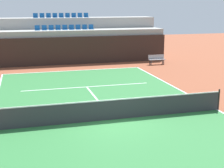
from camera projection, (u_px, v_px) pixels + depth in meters
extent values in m
plane|color=brown|center=(113.00, 120.00, 15.18)|extent=(80.00, 80.00, 0.00)
cube|color=#2D7238|center=(113.00, 120.00, 15.18)|extent=(11.00, 24.00, 0.01)
cube|color=white|center=(73.00, 71.00, 26.37)|extent=(11.00, 0.10, 0.00)
cube|color=white|center=(217.00, 110.00, 16.58)|extent=(0.10, 24.00, 0.00)
cube|color=white|center=(87.00, 87.00, 21.17)|extent=(8.26, 0.10, 0.00)
cube|color=white|center=(98.00, 100.00, 18.18)|extent=(0.10, 6.40, 0.00)
cube|color=black|center=(68.00, 51.00, 28.91)|extent=(18.30, 0.30, 2.42)
cube|color=#9E9E99|center=(66.00, 46.00, 30.11)|extent=(18.30, 2.40, 2.95)
cube|color=#9E9E99|center=(62.00, 38.00, 32.24)|extent=(18.30, 2.40, 3.95)
cube|color=#145193|center=(37.00, 30.00, 29.13)|extent=(0.44, 0.44, 0.04)
cube|color=#145193|center=(37.00, 27.00, 29.26)|extent=(0.44, 0.04, 0.40)
cube|color=#145193|center=(44.00, 30.00, 29.29)|extent=(0.44, 0.44, 0.04)
cube|color=#145193|center=(44.00, 27.00, 29.42)|extent=(0.44, 0.04, 0.40)
cube|color=#145193|center=(51.00, 30.00, 29.44)|extent=(0.44, 0.44, 0.04)
cube|color=#145193|center=(51.00, 27.00, 29.58)|extent=(0.44, 0.04, 0.40)
cube|color=#145193|center=(58.00, 30.00, 29.60)|extent=(0.44, 0.44, 0.04)
cube|color=#145193|center=(58.00, 27.00, 29.74)|extent=(0.44, 0.04, 0.40)
cube|color=#145193|center=(65.00, 30.00, 29.76)|extent=(0.44, 0.44, 0.04)
cube|color=#145193|center=(65.00, 27.00, 29.90)|extent=(0.44, 0.04, 0.40)
cube|color=#145193|center=(72.00, 29.00, 29.92)|extent=(0.44, 0.44, 0.04)
cube|color=#145193|center=(71.00, 27.00, 30.05)|extent=(0.44, 0.04, 0.40)
cube|color=#145193|center=(78.00, 29.00, 30.08)|extent=(0.44, 0.44, 0.04)
cube|color=#145193|center=(78.00, 27.00, 30.21)|extent=(0.44, 0.04, 0.40)
cube|color=#145193|center=(85.00, 29.00, 30.23)|extent=(0.44, 0.44, 0.04)
cube|color=#145193|center=(85.00, 27.00, 30.37)|extent=(0.44, 0.04, 0.40)
cube|color=#145193|center=(92.00, 29.00, 30.39)|extent=(0.44, 0.44, 0.04)
cube|color=#145193|center=(91.00, 27.00, 30.53)|extent=(0.44, 0.04, 0.40)
cube|color=#145193|center=(36.00, 18.00, 31.14)|extent=(0.44, 0.44, 0.04)
cube|color=#145193|center=(35.00, 15.00, 31.28)|extent=(0.44, 0.04, 0.40)
cube|color=#145193|center=(42.00, 18.00, 31.30)|extent=(0.44, 0.44, 0.04)
cube|color=#145193|center=(42.00, 15.00, 31.44)|extent=(0.44, 0.04, 0.40)
cube|color=#145193|center=(49.00, 17.00, 31.46)|extent=(0.44, 0.44, 0.04)
cube|color=#145193|center=(48.00, 15.00, 31.59)|extent=(0.44, 0.04, 0.40)
cube|color=#145193|center=(55.00, 17.00, 31.62)|extent=(0.44, 0.44, 0.04)
cube|color=#145193|center=(55.00, 15.00, 31.75)|extent=(0.44, 0.04, 0.40)
cube|color=#145193|center=(61.00, 17.00, 31.77)|extent=(0.44, 0.44, 0.04)
cube|color=#145193|center=(61.00, 15.00, 31.91)|extent=(0.44, 0.04, 0.40)
cube|color=#145193|center=(68.00, 17.00, 31.93)|extent=(0.44, 0.44, 0.04)
cube|color=#145193|center=(67.00, 15.00, 32.07)|extent=(0.44, 0.04, 0.40)
cube|color=#145193|center=(74.00, 17.00, 32.09)|extent=(0.44, 0.44, 0.04)
cube|color=#145193|center=(74.00, 15.00, 32.22)|extent=(0.44, 0.04, 0.40)
cube|color=#145193|center=(80.00, 17.00, 32.25)|extent=(0.44, 0.44, 0.04)
cube|color=#145193|center=(80.00, 15.00, 32.38)|extent=(0.44, 0.04, 0.40)
cube|color=#145193|center=(86.00, 17.00, 32.40)|extent=(0.44, 0.44, 0.04)
cube|color=#145193|center=(86.00, 15.00, 32.54)|extent=(0.44, 0.04, 0.40)
cylinder|color=black|center=(219.00, 99.00, 16.47)|extent=(0.08, 0.08, 1.07)
cube|color=#333338|center=(113.00, 110.00, 15.07)|extent=(10.90, 0.02, 0.92)
cube|color=white|center=(113.00, 100.00, 14.95)|extent=(10.90, 0.04, 0.05)
cube|color=#99999E|center=(157.00, 59.00, 29.03)|extent=(1.50, 0.40, 0.05)
cube|color=#99999E|center=(156.00, 57.00, 29.15)|extent=(1.50, 0.04, 0.36)
cube|color=#2D2D33|center=(151.00, 63.00, 28.80)|extent=(0.06, 0.06, 0.42)
cube|color=#2D2D33|center=(164.00, 62.00, 29.11)|extent=(0.06, 0.06, 0.42)
cube|color=#2D2D33|center=(150.00, 62.00, 29.06)|extent=(0.06, 0.06, 0.42)
cube|color=#2D2D33|center=(162.00, 62.00, 29.37)|extent=(0.06, 0.06, 0.42)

